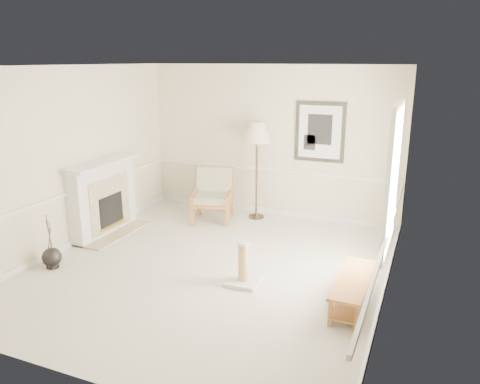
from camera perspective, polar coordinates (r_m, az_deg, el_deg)
name	(u,v)px	position (r m, az deg, el deg)	size (l,w,h in m)	color
ground	(210,267)	(7.06, -3.74, -9.13)	(5.50, 5.50, 0.00)	silver
room	(219,143)	(6.51, -2.64, 5.99)	(5.04, 5.54, 2.92)	beige
fireplace	(104,198)	(8.52, -16.27, -0.72)	(0.64, 1.64, 1.31)	white
floor_vase	(52,258)	(7.51, -21.96, -7.45)	(0.29, 0.29, 0.84)	black
armchair	(213,192)	(8.96, -3.29, -0.04)	(0.93, 0.97, 0.98)	olive
floor_lamp	(257,135)	(8.78, 2.08, 7.01)	(0.67, 0.67, 1.87)	black
bench	(353,287)	(6.11, 13.63, -11.20)	(0.41, 1.30, 0.37)	olive
scratching_post	(243,270)	(6.50, 0.39, -9.55)	(0.45, 0.45, 0.61)	white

